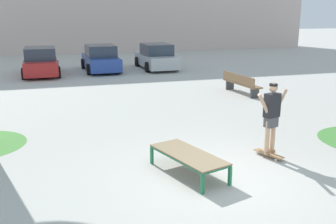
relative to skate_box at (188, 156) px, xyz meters
name	(u,v)px	position (x,y,z in m)	size (l,w,h in m)	color
ground_plane	(223,178)	(0.63, -0.41, -0.41)	(120.00, 120.00, 0.00)	#B7B5AD
skate_box	(188,156)	(0.00, 0.00, 0.00)	(1.28, 2.04, 0.46)	#237A4C
skateboard	(269,154)	(2.18, 0.38, -0.34)	(0.44, 0.82, 0.09)	#9E754C
skater	(271,114)	(2.18, 0.38, 0.66)	(0.97, 0.41, 1.69)	tan
car_red	(41,62)	(-3.15, 14.97, 0.28)	(1.95, 4.22, 1.50)	red
car_blue	(101,59)	(0.15, 15.49, 0.28)	(2.02, 4.25, 1.50)	#28479E
car_silver	(156,57)	(3.46, 15.42, 0.28)	(1.95, 4.21, 1.50)	#B7BABF
park_bench	(241,83)	(4.95, 7.29, 0.03)	(0.65, 2.43, 0.83)	brown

